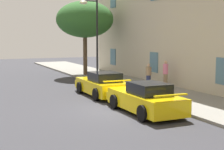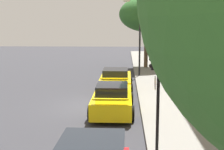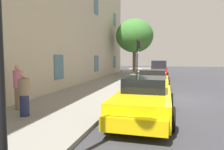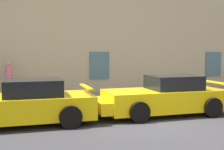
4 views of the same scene
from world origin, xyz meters
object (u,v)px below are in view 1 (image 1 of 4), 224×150
(sportscar_yellow_flank, at_px, (144,99))
(tree_near_kerb, at_px, (85,20))
(street_lamp, at_px, (92,26))
(pedestrian_strolling, at_px, (149,75))
(sportscar_red_lead, at_px, (102,85))
(pedestrian_admiring, at_px, (166,73))

(sportscar_yellow_flank, relative_size, tree_near_kerb, 0.77)
(street_lamp, bearing_deg, pedestrian_strolling, 36.85)
(pedestrian_strolling, bearing_deg, sportscar_yellow_flank, -32.42)
(sportscar_red_lead, xyz_separation_m, pedestrian_strolling, (-1.29, 4.02, 0.29))
(street_lamp, distance_m, pedestrian_strolling, 5.66)
(pedestrian_admiring, height_order, pedestrian_strolling, pedestrian_admiring)
(street_lamp, xyz_separation_m, pedestrian_admiring, (4.40, 3.57, -3.27))
(pedestrian_admiring, relative_size, pedestrian_strolling, 1.14)
(sportscar_red_lead, relative_size, sportscar_yellow_flank, 0.99)
(street_lamp, xyz_separation_m, pedestrian_strolling, (3.62, 2.71, -3.40))
(sportscar_red_lead, relative_size, tree_near_kerb, 0.76)
(tree_near_kerb, relative_size, pedestrian_strolling, 4.16)
(tree_near_kerb, distance_m, street_lamp, 4.97)
(sportscar_yellow_flank, bearing_deg, street_lamp, 172.46)
(pedestrian_admiring, bearing_deg, pedestrian_strolling, -132.49)
(sportscar_red_lead, distance_m, pedestrian_admiring, 4.92)
(sportscar_red_lead, distance_m, sportscar_yellow_flank, 5.05)
(tree_near_kerb, height_order, pedestrian_strolling, tree_near_kerb)
(sportscar_red_lead, height_order, pedestrian_strolling, pedestrian_strolling)
(sportscar_red_lead, xyz_separation_m, street_lamp, (-4.91, 1.31, 3.69))
(sportscar_yellow_flank, distance_m, tree_near_kerb, 15.57)
(sportscar_red_lead, xyz_separation_m, tree_near_kerb, (-9.69, 2.51, 4.35))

